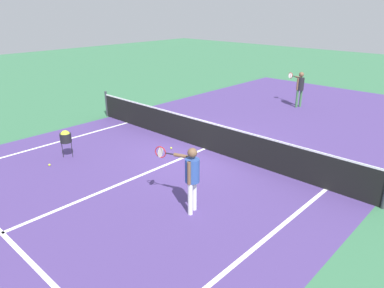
{
  "coord_description": "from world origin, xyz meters",
  "views": [
    {
      "loc": [
        7.17,
        -8.33,
        4.4
      ],
      "look_at": [
        1.16,
        -1.87,
        1.0
      ],
      "focal_mm": 33.77,
      "sensor_mm": 36.0,
      "label": 1
    }
  ],
  "objects": [
    {
      "name": "ground_plane",
      "position": [
        0.0,
        0.0,
        0.0
      ],
      "size": [
        60.0,
        60.0,
        0.0
      ],
      "primitive_type": "plane",
      "color": "#38724C"
    },
    {
      "name": "line_center_service",
      "position": [
        0.0,
        -3.2,
        0.0
      ],
      "size": [
        0.1,
        6.4,
        0.01
      ],
      "primitive_type": "cube",
      "color": "white",
      "rests_on": "ground_plane"
    },
    {
      "name": "ball_hopper",
      "position": [
        -2.64,
        -3.41,
        0.68
      ],
      "size": [
        0.34,
        0.34,
        0.87
      ],
      "color": "black",
      "rests_on": "ground_plane"
    },
    {
      "name": "player_near",
      "position": [
        2.3,
        -3.12,
        0.96
      ],
      "size": [
        1.18,
        0.44,
        1.56
      ],
      "color": "white",
      "rests_on": "ground_plane"
    },
    {
      "name": "line_service_near",
      "position": [
        0.0,
        -6.4,
        0.0
      ],
      "size": [
        8.22,
        0.1,
        0.01
      ],
      "primitive_type": "cube",
      "color": "white",
      "rests_on": "ground_plane"
    },
    {
      "name": "tennis_ball_near_net",
      "position": [
        -0.79,
        -0.76,
        0.03
      ],
      "size": [
        0.07,
        0.07,
        0.07
      ],
      "primitive_type": "sphere",
      "color": "#CCE033",
      "rests_on": "ground_plane"
    },
    {
      "name": "tennis_ball_mid_court",
      "position": [
        -2.45,
        -4.12,
        0.03
      ],
      "size": [
        0.07,
        0.07,
        0.07
      ],
      "primitive_type": "sphere",
      "color": "#CCE033",
      "rests_on": "ground_plane"
    },
    {
      "name": "player_far",
      "position": [
        -0.28,
        6.88,
        1.0
      ],
      "size": [
        1.07,
        0.79,
        1.61
      ],
      "color": "#3F7247",
      "rests_on": "ground_plane"
    },
    {
      "name": "net",
      "position": [
        0.0,
        0.0,
        0.49
      ],
      "size": [
        11.01,
        0.09,
        1.07
      ],
      "color": "#33383D",
      "rests_on": "ground_plane"
    },
    {
      "name": "court_surface_inbounds",
      "position": [
        0.0,
        0.0,
        0.0
      ],
      "size": [
        10.62,
        24.4,
        0.0
      ],
      "primitive_type": "cube",
      "color": "#4C387A",
      "rests_on": "ground_plane"
    }
  ]
}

